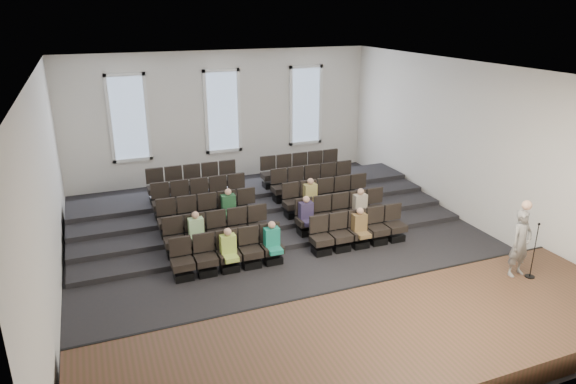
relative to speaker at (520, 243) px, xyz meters
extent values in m
plane|color=black|center=(-4.13, 4.21, -1.31)|extent=(14.00, 14.00, 0.00)
cube|color=white|center=(-4.13, 4.21, 3.70)|extent=(12.00, 14.00, 0.02)
cube|color=silver|center=(-4.13, 11.23, 1.19)|extent=(12.00, 0.04, 5.00)
cube|color=silver|center=(-4.13, -2.81, 1.19)|extent=(12.00, 0.04, 5.00)
cube|color=silver|center=(-10.15, 4.21, 1.19)|extent=(0.04, 14.00, 5.00)
cube|color=silver|center=(1.89, 4.21, 1.19)|extent=(0.04, 14.00, 5.00)
cube|color=#472A1E|center=(-4.13, -0.89, -1.06)|extent=(11.80, 3.60, 0.50)
cube|color=black|center=(-4.13, 0.88, -1.06)|extent=(11.80, 0.06, 0.52)
cube|color=black|center=(-4.13, 6.53, -1.24)|extent=(11.80, 4.80, 0.15)
cube|color=black|center=(-4.13, 7.06, -1.16)|extent=(11.80, 3.75, 0.30)
cube|color=black|center=(-4.13, 7.58, -1.09)|extent=(11.80, 2.70, 0.45)
cube|color=black|center=(-4.13, 8.11, -1.01)|extent=(11.80, 1.65, 0.60)
cube|color=black|center=(-7.25, 3.61, -1.21)|extent=(0.47, 0.43, 0.20)
cube|color=black|center=(-7.25, 3.61, -0.90)|extent=(0.55, 0.50, 0.19)
cube|color=black|center=(-7.25, 3.82, -0.49)|extent=(0.55, 0.08, 0.50)
cube|color=black|center=(-6.65, 3.61, -1.21)|extent=(0.47, 0.43, 0.20)
cube|color=black|center=(-6.65, 3.61, -0.90)|extent=(0.55, 0.50, 0.19)
cube|color=black|center=(-6.65, 3.82, -0.49)|extent=(0.55, 0.08, 0.50)
cube|color=black|center=(-6.05, 3.61, -1.21)|extent=(0.47, 0.43, 0.20)
cube|color=black|center=(-6.05, 3.61, -0.90)|extent=(0.55, 0.50, 0.19)
cube|color=black|center=(-6.05, 3.82, -0.49)|extent=(0.55, 0.08, 0.50)
cube|color=black|center=(-5.45, 3.61, -1.21)|extent=(0.47, 0.43, 0.20)
cube|color=black|center=(-5.45, 3.61, -0.90)|extent=(0.55, 0.50, 0.19)
cube|color=black|center=(-5.45, 3.82, -0.49)|extent=(0.55, 0.08, 0.50)
cube|color=black|center=(-4.85, 3.61, -1.21)|extent=(0.47, 0.43, 0.20)
cube|color=black|center=(-4.85, 3.61, -0.90)|extent=(0.55, 0.50, 0.19)
cube|color=black|center=(-4.85, 3.82, -0.49)|extent=(0.55, 0.08, 0.50)
cube|color=black|center=(-3.40, 3.61, -1.21)|extent=(0.47, 0.43, 0.20)
cube|color=black|center=(-3.40, 3.61, -0.90)|extent=(0.55, 0.50, 0.19)
cube|color=black|center=(-3.40, 3.82, -0.49)|extent=(0.55, 0.08, 0.50)
cube|color=black|center=(-2.80, 3.61, -1.21)|extent=(0.47, 0.43, 0.20)
cube|color=black|center=(-2.80, 3.61, -0.90)|extent=(0.55, 0.50, 0.19)
cube|color=black|center=(-2.80, 3.82, -0.49)|extent=(0.55, 0.08, 0.50)
cube|color=black|center=(-2.20, 3.61, -1.21)|extent=(0.47, 0.43, 0.20)
cube|color=black|center=(-2.20, 3.61, -0.90)|extent=(0.55, 0.50, 0.19)
cube|color=black|center=(-2.20, 3.82, -0.49)|extent=(0.55, 0.08, 0.50)
cube|color=black|center=(-1.60, 3.61, -1.21)|extent=(0.47, 0.43, 0.20)
cube|color=black|center=(-1.60, 3.61, -0.90)|extent=(0.55, 0.50, 0.19)
cube|color=black|center=(-1.60, 3.82, -0.49)|extent=(0.55, 0.08, 0.50)
cube|color=black|center=(-1.00, 3.61, -1.21)|extent=(0.47, 0.43, 0.20)
cube|color=black|center=(-1.00, 3.61, -0.90)|extent=(0.55, 0.50, 0.19)
cube|color=black|center=(-1.00, 3.82, -0.49)|extent=(0.55, 0.08, 0.50)
cube|color=black|center=(-7.25, 4.66, -1.06)|extent=(0.47, 0.43, 0.20)
cube|color=black|center=(-7.25, 4.66, -0.75)|extent=(0.55, 0.50, 0.19)
cube|color=black|center=(-7.25, 4.87, -0.34)|extent=(0.55, 0.08, 0.50)
cube|color=black|center=(-6.65, 4.66, -1.06)|extent=(0.47, 0.43, 0.20)
cube|color=black|center=(-6.65, 4.66, -0.75)|extent=(0.55, 0.50, 0.19)
cube|color=black|center=(-6.65, 4.87, -0.34)|extent=(0.55, 0.08, 0.50)
cube|color=black|center=(-6.05, 4.66, -1.06)|extent=(0.47, 0.43, 0.20)
cube|color=black|center=(-6.05, 4.66, -0.75)|extent=(0.55, 0.50, 0.19)
cube|color=black|center=(-6.05, 4.87, -0.34)|extent=(0.55, 0.08, 0.50)
cube|color=black|center=(-5.45, 4.66, -1.06)|extent=(0.47, 0.43, 0.20)
cube|color=black|center=(-5.45, 4.66, -0.75)|extent=(0.55, 0.50, 0.19)
cube|color=black|center=(-5.45, 4.87, -0.34)|extent=(0.55, 0.08, 0.50)
cube|color=black|center=(-4.85, 4.66, -1.06)|extent=(0.47, 0.43, 0.20)
cube|color=black|center=(-4.85, 4.66, -0.75)|extent=(0.55, 0.50, 0.19)
cube|color=black|center=(-4.85, 4.87, -0.34)|extent=(0.55, 0.08, 0.50)
cube|color=black|center=(-3.40, 4.66, -1.06)|extent=(0.47, 0.43, 0.20)
cube|color=black|center=(-3.40, 4.66, -0.75)|extent=(0.55, 0.50, 0.19)
cube|color=black|center=(-3.40, 4.87, -0.34)|extent=(0.55, 0.08, 0.50)
cube|color=black|center=(-2.80, 4.66, -1.06)|extent=(0.47, 0.43, 0.20)
cube|color=black|center=(-2.80, 4.66, -0.75)|extent=(0.55, 0.50, 0.19)
cube|color=black|center=(-2.80, 4.87, -0.34)|extent=(0.55, 0.08, 0.50)
cube|color=black|center=(-2.20, 4.66, -1.06)|extent=(0.47, 0.43, 0.20)
cube|color=black|center=(-2.20, 4.66, -0.75)|extent=(0.55, 0.50, 0.19)
cube|color=black|center=(-2.20, 4.87, -0.34)|extent=(0.55, 0.08, 0.50)
cube|color=black|center=(-1.60, 4.66, -1.06)|extent=(0.47, 0.43, 0.20)
cube|color=black|center=(-1.60, 4.66, -0.75)|extent=(0.55, 0.50, 0.19)
cube|color=black|center=(-1.60, 4.87, -0.34)|extent=(0.55, 0.08, 0.50)
cube|color=black|center=(-1.00, 4.66, -1.06)|extent=(0.47, 0.43, 0.20)
cube|color=black|center=(-1.00, 4.66, -0.75)|extent=(0.55, 0.50, 0.19)
cube|color=black|center=(-1.00, 4.87, -0.34)|extent=(0.55, 0.08, 0.50)
cube|color=black|center=(-7.25, 5.71, -0.91)|extent=(0.47, 0.42, 0.20)
cube|color=black|center=(-7.25, 5.71, -0.60)|extent=(0.55, 0.50, 0.19)
cube|color=black|center=(-7.25, 5.92, -0.19)|extent=(0.55, 0.08, 0.50)
cube|color=black|center=(-6.65, 5.71, -0.91)|extent=(0.47, 0.42, 0.20)
cube|color=black|center=(-6.65, 5.71, -0.60)|extent=(0.55, 0.50, 0.19)
cube|color=black|center=(-6.65, 5.92, -0.19)|extent=(0.55, 0.08, 0.50)
cube|color=black|center=(-6.05, 5.71, -0.91)|extent=(0.47, 0.42, 0.20)
cube|color=black|center=(-6.05, 5.71, -0.60)|extent=(0.55, 0.50, 0.19)
cube|color=black|center=(-6.05, 5.92, -0.19)|extent=(0.55, 0.08, 0.50)
cube|color=black|center=(-5.45, 5.71, -0.91)|extent=(0.47, 0.42, 0.20)
cube|color=black|center=(-5.45, 5.71, -0.60)|extent=(0.55, 0.50, 0.19)
cube|color=black|center=(-5.45, 5.92, -0.19)|extent=(0.55, 0.08, 0.50)
cube|color=black|center=(-4.85, 5.71, -0.91)|extent=(0.47, 0.42, 0.20)
cube|color=black|center=(-4.85, 5.71, -0.60)|extent=(0.55, 0.50, 0.19)
cube|color=black|center=(-4.85, 5.92, -0.19)|extent=(0.55, 0.08, 0.50)
cube|color=black|center=(-3.40, 5.71, -0.91)|extent=(0.47, 0.42, 0.20)
cube|color=black|center=(-3.40, 5.71, -0.60)|extent=(0.55, 0.50, 0.19)
cube|color=black|center=(-3.40, 5.92, -0.19)|extent=(0.55, 0.08, 0.50)
cube|color=black|center=(-2.80, 5.71, -0.91)|extent=(0.47, 0.42, 0.20)
cube|color=black|center=(-2.80, 5.71, -0.60)|extent=(0.55, 0.50, 0.19)
cube|color=black|center=(-2.80, 5.92, -0.19)|extent=(0.55, 0.08, 0.50)
cube|color=black|center=(-2.20, 5.71, -0.91)|extent=(0.47, 0.42, 0.20)
cube|color=black|center=(-2.20, 5.71, -0.60)|extent=(0.55, 0.50, 0.19)
cube|color=black|center=(-2.20, 5.92, -0.19)|extent=(0.55, 0.08, 0.50)
cube|color=black|center=(-1.60, 5.71, -0.91)|extent=(0.47, 0.42, 0.20)
cube|color=black|center=(-1.60, 5.71, -0.60)|extent=(0.55, 0.50, 0.19)
cube|color=black|center=(-1.60, 5.92, -0.19)|extent=(0.55, 0.08, 0.50)
cube|color=black|center=(-1.00, 5.71, -0.91)|extent=(0.47, 0.42, 0.20)
cube|color=black|center=(-1.00, 5.71, -0.60)|extent=(0.55, 0.50, 0.19)
cube|color=black|center=(-1.00, 5.92, -0.19)|extent=(0.55, 0.08, 0.50)
cube|color=black|center=(-7.25, 6.76, -0.76)|extent=(0.47, 0.42, 0.20)
cube|color=black|center=(-7.25, 6.76, -0.45)|extent=(0.55, 0.50, 0.19)
cube|color=black|center=(-7.25, 6.97, -0.04)|extent=(0.55, 0.08, 0.50)
cube|color=black|center=(-6.65, 6.76, -0.76)|extent=(0.47, 0.42, 0.20)
cube|color=black|center=(-6.65, 6.76, -0.45)|extent=(0.55, 0.50, 0.19)
cube|color=black|center=(-6.65, 6.97, -0.04)|extent=(0.55, 0.08, 0.50)
cube|color=black|center=(-6.05, 6.76, -0.76)|extent=(0.47, 0.42, 0.20)
cube|color=black|center=(-6.05, 6.76, -0.45)|extent=(0.55, 0.50, 0.19)
cube|color=black|center=(-6.05, 6.97, -0.04)|extent=(0.55, 0.08, 0.50)
cube|color=black|center=(-5.45, 6.76, -0.76)|extent=(0.47, 0.42, 0.20)
cube|color=black|center=(-5.45, 6.76, -0.45)|extent=(0.55, 0.50, 0.19)
cube|color=black|center=(-5.45, 6.97, -0.04)|extent=(0.55, 0.08, 0.50)
cube|color=black|center=(-4.85, 6.76, -0.76)|extent=(0.47, 0.42, 0.20)
cube|color=black|center=(-4.85, 6.76, -0.45)|extent=(0.55, 0.50, 0.19)
cube|color=black|center=(-4.85, 6.97, -0.04)|extent=(0.55, 0.08, 0.50)
cube|color=black|center=(-3.40, 6.76, -0.76)|extent=(0.47, 0.42, 0.20)
cube|color=black|center=(-3.40, 6.76, -0.45)|extent=(0.55, 0.50, 0.19)
cube|color=black|center=(-3.40, 6.97, -0.04)|extent=(0.55, 0.08, 0.50)
cube|color=black|center=(-2.80, 6.76, -0.76)|extent=(0.47, 0.42, 0.20)
cube|color=black|center=(-2.80, 6.76, -0.45)|extent=(0.55, 0.50, 0.19)
cube|color=black|center=(-2.80, 6.97, -0.04)|extent=(0.55, 0.08, 0.50)
cube|color=black|center=(-2.20, 6.76, -0.76)|extent=(0.47, 0.42, 0.20)
cube|color=black|center=(-2.20, 6.76, -0.45)|extent=(0.55, 0.50, 0.19)
cube|color=black|center=(-2.20, 6.97, -0.04)|extent=(0.55, 0.08, 0.50)
cube|color=black|center=(-1.60, 6.76, -0.76)|extent=(0.47, 0.42, 0.20)
cube|color=black|center=(-1.60, 6.76, -0.45)|extent=(0.55, 0.50, 0.19)
cube|color=black|center=(-1.60, 6.97, -0.04)|extent=(0.55, 0.08, 0.50)
cube|color=black|center=(-1.00, 6.76, -0.76)|extent=(0.47, 0.42, 0.20)
cube|color=black|center=(-1.00, 6.76, -0.45)|extent=(0.55, 0.50, 0.19)
cube|color=black|center=(-1.00, 6.97, -0.04)|extent=(0.55, 0.08, 0.50)
cube|color=black|center=(-7.25, 7.81, -0.61)|extent=(0.47, 0.42, 0.20)
cube|color=black|center=(-7.25, 7.81, -0.30)|extent=(0.55, 0.50, 0.19)
cube|color=black|center=(-7.25, 8.02, 0.11)|extent=(0.55, 0.08, 0.50)
cube|color=black|center=(-6.65, 7.81, -0.61)|extent=(0.47, 0.42, 0.20)
cube|color=black|center=(-6.65, 7.81, -0.30)|extent=(0.55, 0.50, 0.19)
cube|color=black|center=(-6.65, 8.02, 0.11)|extent=(0.55, 0.08, 0.50)
cube|color=black|center=(-6.05, 7.81, -0.61)|extent=(0.47, 0.42, 0.20)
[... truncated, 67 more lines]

